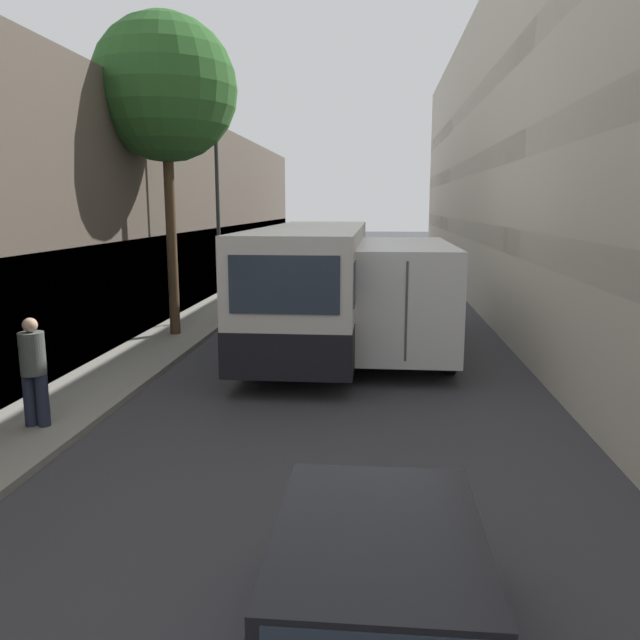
% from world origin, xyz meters
% --- Properties ---
extents(ground_plane, '(150.00, 150.00, 0.00)m').
position_xyz_m(ground_plane, '(0.00, 15.00, 0.00)').
color(ground_plane, '#38383D').
extents(sidewalk_left, '(1.88, 60.00, 0.12)m').
position_xyz_m(sidewalk_left, '(-4.69, 15.00, 0.06)').
color(sidewalk_left, gray).
rests_on(sidewalk_left, ground_plane).
extents(building_left_shopfront, '(2.40, 60.00, 6.87)m').
position_xyz_m(building_left_shopfront, '(-6.74, 15.00, 3.12)').
color(building_left_shopfront, '#51473D').
rests_on(building_left_shopfront, ground_plane).
extents(building_right_apartment, '(2.40, 60.00, 10.86)m').
position_xyz_m(building_right_apartment, '(5.50, 15.00, 5.40)').
color(building_right_apartment, beige).
rests_on(building_right_apartment, ground_plane).
extents(car_hatchback, '(1.73, 3.88, 1.38)m').
position_xyz_m(car_hatchback, '(0.95, 5.07, 0.70)').
color(car_hatchback, black).
rests_on(car_hatchback, ground_plane).
extents(bus, '(2.52, 10.36, 3.10)m').
position_xyz_m(bus, '(-0.78, 17.24, 1.64)').
color(bus, silver).
rests_on(bus, ground_plane).
extents(box_truck, '(2.30, 8.03, 2.76)m').
position_xyz_m(box_truck, '(1.48, 17.08, 1.52)').
color(box_truck, silver).
rests_on(box_truck, ground_plane).
extents(panel_van, '(1.86, 4.10, 2.02)m').
position_xyz_m(panel_van, '(-1.21, 27.20, 1.13)').
color(panel_van, navy).
rests_on(panel_van, ground_plane).
extents(pedestrian, '(0.42, 0.40, 1.78)m').
position_xyz_m(pedestrian, '(-4.55, 10.19, 1.08)').
color(pedestrian, '#23283D').
rests_on(pedestrian, sidewalk_left).
extents(street_lamp, '(0.36, 0.80, 7.23)m').
position_xyz_m(street_lamp, '(-4.00, 20.00, 5.09)').
color(street_lamp, '#38383D').
rests_on(street_lamp, sidewalk_left).
extents(street_tree_left, '(3.76, 3.76, 8.40)m').
position_xyz_m(street_tree_left, '(-4.69, 17.61, 6.62)').
color(street_tree_left, '#4C3823').
rests_on(street_tree_left, sidewalk_left).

